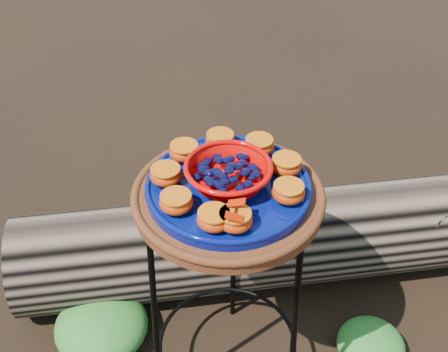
# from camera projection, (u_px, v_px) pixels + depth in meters

# --- Properties ---
(plant_stand) EXTENTS (0.44, 0.44, 0.70)m
(plant_stand) POSITION_uv_depth(u_px,v_px,m) (227.00, 299.00, 1.53)
(plant_stand) COLOR black
(plant_stand) RESTS_ON ground
(terracotta_saucer) EXTENTS (0.44, 0.44, 0.04)m
(terracotta_saucer) POSITION_uv_depth(u_px,v_px,m) (228.00, 198.00, 1.30)
(terracotta_saucer) COLOR #4B1E0E
(terracotta_saucer) RESTS_ON plant_stand
(cobalt_plate) EXTENTS (0.37, 0.37, 0.02)m
(cobalt_plate) POSITION_uv_depth(u_px,v_px,m) (228.00, 188.00, 1.28)
(cobalt_plate) COLOR navy
(cobalt_plate) RESTS_ON terracotta_saucer
(red_bowl) EXTENTS (0.19, 0.19, 0.05)m
(red_bowl) POSITION_uv_depth(u_px,v_px,m) (228.00, 175.00, 1.25)
(red_bowl) COLOR #D80603
(red_bowl) RESTS_ON cobalt_plate
(glass_gems) EXTENTS (0.15, 0.15, 0.02)m
(glass_gems) POSITION_uv_depth(u_px,v_px,m) (228.00, 161.00, 1.23)
(glass_gems) COLOR black
(glass_gems) RESTS_ON red_bowl
(orange_half_0) EXTENTS (0.07, 0.07, 0.04)m
(orange_half_0) POSITION_uv_depth(u_px,v_px,m) (235.00, 220.00, 1.15)
(orange_half_0) COLOR #A8210B
(orange_half_0) RESTS_ON cobalt_plate
(orange_half_1) EXTENTS (0.07, 0.07, 0.04)m
(orange_half_1) POSITION_uv_depth(u_px,v_px,m) (288.00, 192.00, 1.22)
(orange_half_1) COLOR #A8210B
(orange_half_1) RESTS_ON cobalt_plate
(orange_half_2) EXTENTS (0.07, 0.07, 0.04)m
(orange_half_2) POSITION_uv_depth(u_px,v_px,m) (286.00, 165.00, 1.29)
(orange_half_2) COLOR #A8210B
(orange_half_2) RESTS_ON cobalt_plate
(orange_half_3) EXTENTS (0.07, 0.07, 0.04)m
(orange_half_3) POSITION_uv_depth(u_px,v_px,m) (259.00, 146.00, 1.35)
(orange_half_3) COLOR #A8210B
(orange_half_3) RESTS_ON cobalt_plate
(orange_half_4) EXTENTS (0.07, 0.07, 0.04)m
(orange_half_4) POSITION_uv_depth(u_px,v_px,m) (220.00, 141.00, 1.37)
(orange_half_4) COLOR #A8210B
(orange_half_4) RESTS_ON cobalt_plate
(orange_half_5) EXTENTS (0.07, 0.07, 0.04)m
(orange_half_5) POSITION_uv_depth(u_px,v_px,m) (184.00, 152.00, 1.33)
(orange_half_5) COLOR #A8210B
(orange_half_5) RESTS_ON cobalt_plate
(orange_half_6) EXTENTS (0.07, 0.07, 0.04)m
(orange_half_6) POSITION_uv_depth(u_px,v_px,m) (166.00, 175.00, 1.26)
(orange_half_6) COLOR #A8210B
(orange_half_6) RESTS_ON cobalt_plate
(orange_half_7) EXTENTS (0.07, 0.07, 0.04)m
(orange_half_7) POSITION_uv_depth(u_px,v_px,m) (176.00, 202.00, 1.19)
(orange_half_7) COLOR #A8210B
(orange_half_7) RESTS_ON cobalt_plate
(orange_half_8) EXTENTS (0.07, 0.07, 0.04)m
(orange_half_8) POSITION_uv_depth(u_px,v_px,m) (214.00, 219.00, 1.15)
(orange_half_8) COLOR #A8210B
(orange_half_8) RESTS_ON cobalt_plate
(butterfly) EXTENTS (0.08, 0.05, 0.01)m
(butterfly) POSITION_uv_depth(u_px,v_px,m) (235.00, 210.00, 1.13)
(butterfly) COLOR #BE1C00
(butterfly) RESTS_ON orange_half_0
(driftwood_log) EXTENTS (1.85, 0.88, 0.34)m
(driftwood_log) POSITION_uv_depth(u_px,v_px,m) (279.00, 238.00, 1.96)
(driftwood_log) COLOR black
(driftwood_log) RESTS_ON ground
(foliage_left) EXTENTS (0.30, 0.30, 0.15)m
(foliage_left) POSITION_uv_depth(u_px,v_px,m) (101.00, 325.00, 1.79)
(foliage_left) COLOR #29702D
(foliage_left) RESTS_ON ground
(foliage_right) EXTENTS (0.21, 0.21, 0.11)m
(foliage_right) POSITION_uv_depth(u_px,v_px,m) (371.00, 344.00, 1.76)
(foliage_right) COLOR #29702D
(foliage_right) RESTS_ON ground
(foliage_back) EXTENTS (0.35, 0.35, 0.18)m
(foliage_back) POSITION_uv_depth(u_px,v_px,m) (214.00, 208.00, 2.20)
(foliage_back) COLOR #29702D
(foliage_back) RESTS_ON ground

